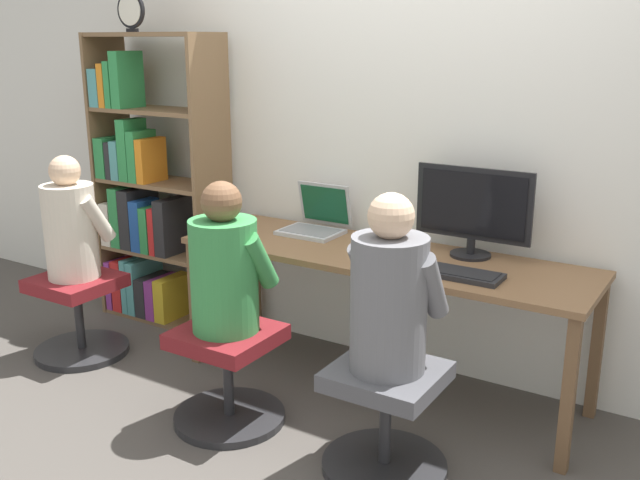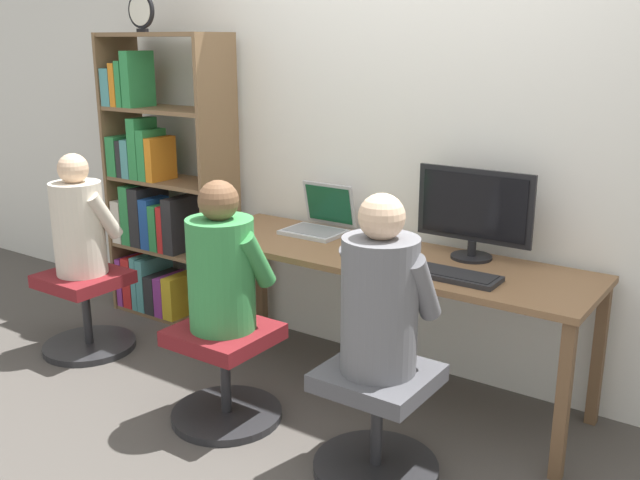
# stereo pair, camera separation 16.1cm
# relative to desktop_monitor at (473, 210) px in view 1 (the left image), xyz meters

# --- Properties ---
(ground_plane) EXTENTS (14.00, 14.00, 0.00)m
(ground_plane) POSITION_rel_desktop_monitor_xyz_m (-0.38, -0.48, -0.93)
(ground_plane) COLOR #4C4742
(wall_back) EXTENTS (10.00, 0.05, 2.60)m
(wall_back) POSITION_rel_desktop_monitor_xyz_m (-0.38, 0.19, 0.37)
(wall_back) COLOR silver
(wall_back) RESTS_ON ground_plane
(desk) EXTENTS (2.02, 0.60, 0.70)m
(desk) POSITION_rel_desktop_monitor_xyz_m (-0.38, -0.18, -0.29)
(desk) COLOR brown
(desk) RESTS_ON ground_plane
(desktop_monitor) EXTENTS (0.56, 0.19, 0.42)m
(desktop_monitor) POSITION_rel_desktop_monitor_xyz_m (0.00, 0.00, 0.00)
(desktop_monitor) COLOR black
(desktop_monitor) RESTS_ON desk
(laptop) EXTENTS (0.31, 0.29, 0.25)m
(laptop) POSITION_rel_desktop_monitor_xyz_m (-0.86, -0.02, -0.17)
(laptop) COLOR #B7B7BC
(laptop) RESTS_ON desk
(keyboard) EXTENTS (0.46, 0.16, 0.03)m
(keyboard) POSITION_rel_desktop_monitor_xyz_m (0.02, -0.31, -0.21)
(keyboard) COLOR #232326
(keyboard) RESTS_ON desk
(computer_mouse_by_keyboard) EXTENTS (0.06, 0.11, 0.04)m
(computer_mouse_by_keyboard) POSITION_rel_desktop_monitor_xyz_m (-0.26, -0.34, -0.21)
(computer_mouse_by_keyboard) COLOR black
(computer_mouse_by_keyboard) RESTS_ON desk
(office_chair_left) EXTENTS (0.51, 0.51, 0.45)m
(office_chair_left) POSITION_rel_desktop_monitor_xyz_m (-0.02, -0.81, -0.69)
(office_chair_left) COLOR #262628
(office_chair_left) RESTS_ON ground_plane
(office_chair_right) EXTENTS (0.51, 0.51, 0.45)m
(office_chair_right) POSITION_rel_desktop_monitor_xyz_m (-0.80, -0.84, -0.69)
(office_chair_right) COLOR #262628
(office_chair_right) RESTS_ON ground_plane
(person_at_monitor) EXTENTS (0.36, 0.34, 0.70)m
(person_at_monitor) POSITION_rel_desktop_monitor_xyz_m (-0.02, -0.80, -0.17)
(person_at_monitor) COLOR slate
(person_at_monitor) RESTS_ON office_chair_left
(person_at_laptop) EXTENTS (0.36, 0.33, 0.67)m
(person_at_laptop) POSITION_rel_desktop_monitor_xyz_m (-0.80, -0.84, -0.19)
(person_at_laptop) COLOR #388C47
(person_at_laptop) RESTS_ON office_chair_right
(bookshelf) EXTENTS (0.84, 0.33, 1.73)m
(bookshelf) POSITION_rel_desktop_monitor_xyz_m (-2.04, -0.08, -0.19)
(bookshelf) COLOR brown
(bookshelf) RESTS_ON ground_plane
(desk_clock) EXTENTS (0.19, 0.03, 0.21)m
(desk_clock) POSITION_rel_desktop_monitor_xyz_m (-1.98, -0.16, 0.92)
(desk_clock) COLOR black
(desk_clock) RESTS_ON bookshelf
(office_chair_side) EXTENTS (0.51, 0.51, 0.45)m
(office_chair_side) POSITION_rel_desktop_monitor_xyz_m (-1.97, -0.71, -0.69)
(office_chair_side) COLOR #262628
(office_chair_side) RESTS_ON ground_plane
(person_near_shelf) EXTENTS (0.34, 0.32, 0.66)m
(person_near_shelf) POSITION_rel_desktop_monitor_xyz_m (-1.97, -0.70, -0.19)
(person_near_shelf) COLOR beige
(person_near_shelf) RESTS_ON office_chair_side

